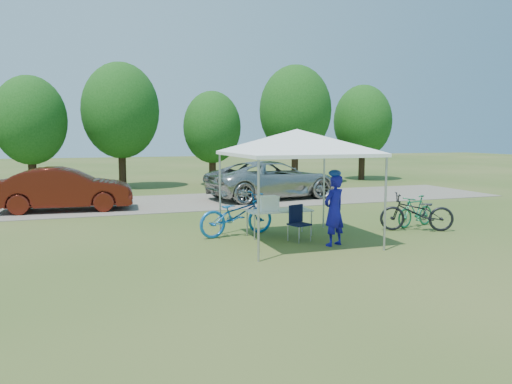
{
  "coord_description": "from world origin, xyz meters",
  "views": [
    {
      "loc": [
        -4.84,
        -10.94,
        2.58
      ],
      "look_at": [
        -0.33,
        2.0,
        1.02
      ],
      "focal_mm": 35.0,
      "sensor_mm": 36.0,
      "label": 1
    }
  ],
  "objects_px": {
    "bike_green": "(416,211)",
    "minivan": "(273,180)",
    "folding_chair": "(298,220)",
    "cooler": "(268,203)",
    "bike_dark": "(417,212)",
    "bike_blue": "(237,214)",
    "folding_table": "(279,212)",
    "cyclist": "(334,210)",
    "sedan": "(65,189)"
  },
  "relations": [
    {
      "from": "bike_green",
      "to": "minivan",
      "type": "bearing_deg",
      "value": 176.99
    },
    {
      "from": "folding_chair",
      "to": "cooler",
      "type": "height_order",
      "value": "cooler"
    },
    {
      "from": "bike_dark",
      "to": "bike_blue",
      "type": "bearing_deg",
      "value": -77.76
    },
    {
      "from": "folding_table",
      "to": "folding_chair",
      "type": "xyz_separation_m",
      "value": [
        0.22,
        -0.67,
        -0.12
      ]
    },
    {
      "from": "cyclist",
      "to": "minivan",
      "type": "height_order",
      "value": "cyclist"
    },
    {
      "from": "cooler",
      "to": "bike_dark",
      "type": "bearing_deg",
      "value": -8.74
    },
    {
      "from": "folding_table",
      "to": "bike_dark",
      "type": "bearing_deg",
      "value": -9.45
    },
    {
      "from": "bike_green",
      "to": "minivan",
      "type": "height_order",
      "value": "minivan"
    },
    {
      "from": "folding_chair",
      "to": "minivan",
      "type": "xyz_separation_m",
      "value": [
        2.36,
        7.78,
        0.27
      ]
    },
    {
      "from": "bike_blue",
      "to": "folding_table",
      "type": "bearing_deg",
      "value": -122.81
    },
    {
      "from": "sedan",
      "to": "minivan",
      "type": "bearing_deg",
      "value": -80.16
    },
    {
      "from": "bike_dark",
      "to": "sedan",
      "type": "distance_m",
      "value": 11.44
    },
    {
      "from": "cooler",
      "to": "bike_green",
      "type": "xyz_separation_m",
      "value": [
        4.44,
        -0.07,
        -0.42
      ]
    },
    {
      "from": "folding_chair",
      "to": "bike_green",
      "type": "bearing_deg",
      "value": -10.9
    },
    {
      "from": "bike_blue",
      "to": "bike_dark",
      "type": "distance_m",
      "value": 4.89
    },
    {
      "from": "cooler",
      "to": "sedan",
      "type": "xyz_separation_m",
      "value": [
        -5.03,
        6.31,
        -0.1
      ]
    },
    {
      "from": "folding_table",
      "to": "cooler",
      "type": "relative_size",
      "value": 3.22
    },
    {
      "from": "folding_table",
      "to": "bike_blue",
      "type": "relative_size",
      "value": 0.78
    },
    {
      "from": "minivan",
      "to": "cooler",
      "type": "bearing_deg",
      "value": 149.21
    },
    {
      "from": "cooler",
      "to": "sedan",
      "type": "relative_size",
      "value": 0.11
    },
    {
      "from": "minivan",
      "to": "cyclist",
      "type": "bearing_deg",
      "value": 159.51
    },
    {
      "from": "cooler",
      "to": "bike_dark",
      "type": "relative_size",
      "value": 0.26
    },
    {
      "from": "folding_table",
      "to": "minivan",
      "type": "height_order",
      "value": "minivan"
    },
    {
      "from": "bike_blue",
      "to": "sedan",
      "type": "xyz_separation_m",
      "value": [
        -4.31,
        5.93,
        0.2
      ]
    },
    {
      "from": "folding_chair",
      "to": "bike_green",
      "type": "xyz_separation_m",
      "value": [
        3.91,
        0.6,
        -0.07
      ]
    },
    {
      "from": "folding_chair",
      "to": "bike_green",
      "type": "distance_m",
      "value": 3.96
    },
    {
      "from": "bike_green",
      "to": "bike_dark",
      "type": "height_order",
      "value": "bike_dark"
    },
    {
      "from": "bike_green",
      "to": "bike_blue",
      "type": "bearing_deg",
      "value": -110.23
    },
    {
      "from": "minivan",
      "to": "folding_table",
      "type": "bearing_deg",
      "value": 151.39
    },
    {
      "from": "folding_chair",
      "to": "bike_green",
      "type": "height_order",
      "value": "bike_green"
    },
    {
      "from": "bike_blue",
      "to": "minivan",
      "type": "distance_m",
      "value": 7.64
    },
    {
      "from": "folding_chair",
      "to": "folding_table",
      "type": "bearing_deg",
      "value": 88.71
    },
    {
      "from": "folding_chair",
      "to": "cooler",
      "type": "xyz_separation_m",
      "value": [
        -0.53,
        0.67,
        0.35
      ]
    },
    {
      "from": "cyclist",
      "to": "minivan",
      "type": "bearing_deg",
      "value": -123.91
    },
    {
      "from": "folding_chair",
      "to": "bike_blue",
      "type": "bearing_deg",
      "value": 120.29
    },
    {
      "from": "bike_blue",
      "to": "bike_green",
      "type": "distance_m",
      "value": 5.18
    },
    {
      "from": "folding_table",
      "to": "cooler",
      "type": "distance_m",
      "value": 0.39
    },
    {
      "from": "folding_chair",
      "to": "bike_dark",
      "type": "height_order",
      "value": "bike_dark"
    },
    {
      "from": "sedan",
      "to": "bike_dark",
      "type": "bearing_deg",
      "value": -123.25
    },
    {
      "from": "folding_table",
      "to": "bike_green",
      "type": "height_order",
      "value": "bike_green"
    },
    {
      "from": "cyclist",
      "to": "bike_green",
      "type": "distance_m",
      "value": 3.66
    },
    {
      "from": "cooler",
      "to": "minivan",
      "type": "distance_m",
      "value": 7.68
    },
    {
      "from": "cyclist",
      "to": "bike_blue",
      "type": "relative_size",
      "value": 0.79
    },
    {
      "from": "bike_dark",
      "to": "sedan",
      "type": "bearing_deg",
      "value": -103.14
    },
    {
      "from": "bike_green",
      "to": "sedan",
      "type": "distance_m",
      "value": 11.43
    },
    {
      "from": "folding_table",
      "to": "cyclist",
      "type": "relative_size",
      "value": 0.98
    },
    {
      "from": "folding_chair",
      "to": "bike_dark",
      "type": "bearing_deg",
      "value": -18.91
    },
    {
      "from": "cooler",
      "to": "minivan",
      "type": "xyz_separation_m",
      "value": [
        2.9,
        7.11,
        -0.08
      ]
    },
    {
      "from": "folding_table",
      "to": "minivan",
      "type": "xyz_separation_m",
      "value": [
        2.58,
        7.11,
        0.15
      ]
    },
    {
      "from": "folding_chair",
      "to": "bike_blue",
      "type": "relative_size",
      "value": 0.41
    }
  ]
}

